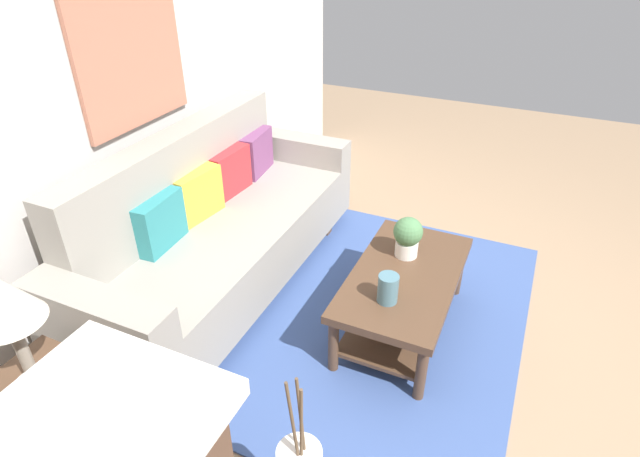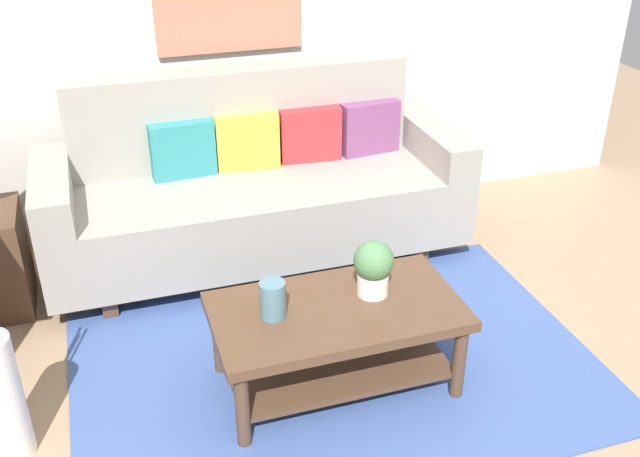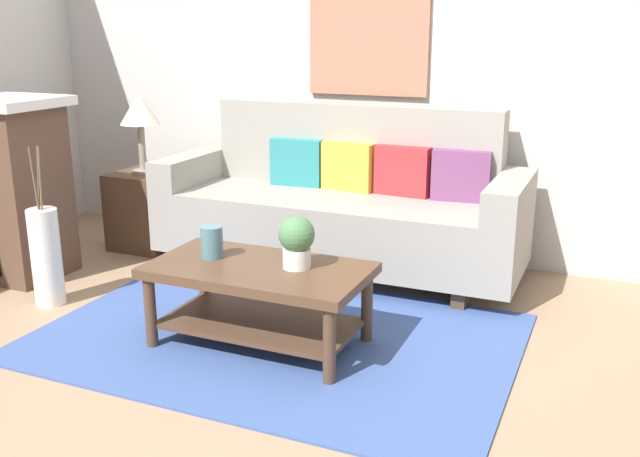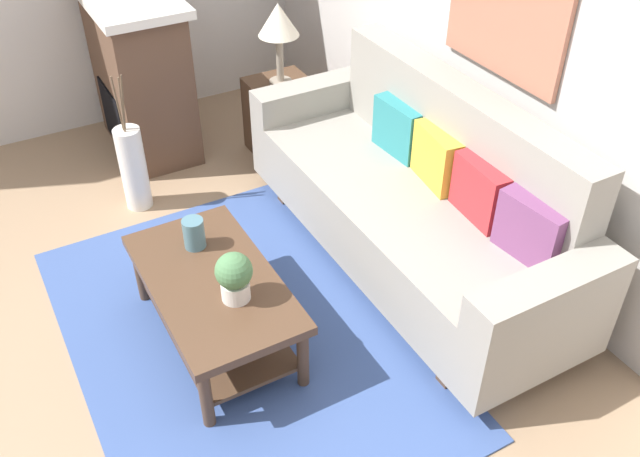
# 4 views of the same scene
# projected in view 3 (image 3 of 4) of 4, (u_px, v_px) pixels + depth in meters

# --- Properties ---
(ground_plane) EXTENTS (9.43, 9.43, 0.00)m
(ground_plane) POSITION_uv_depth(u_px,v_px,m) (228.00, 380.00, 3.32)
(ground_plane) COLOR #9E7F60
(wall_back) EXTENTS (5.43, 0.10, 2.70)m
(wall_back) POSITION_uv_depth(u_px,v_px,m) (385.00, 61.00, 4.89)
(wall_back) COLOR silver
(wall_back) RESTS_ON ground_plane
(area_rug) EXTENTS (2.45, 1.67, 0.01)m
(area_rug) POSITION_uv_depth(u_px,v_px,m) (276.00, 337.00, 3.76)
(area_rug) COLOR #3D5693
(area_rug) RESTS_ON ground_plane
(couch) EXTENTS (2.39, 0.84, 1.08)m
(couch) POSITION_uv_depth(u_px,v_px,m) (341.00, 207.00, 4.71)
(couch) COLOR gray
(couch) RESTS_ON ground_plane
(throw_pillow_teal) EXTENTS (0.37, 0.14, 0.32)m
(throw_pillow_teal) POSITION_uv_depth(u_px,v_px,m) (297.00, 162.00, 4.90)
(throw_pillow_teal) COLOR teal
(throw_pillow_teal) RESTS_ON couch
(throw_pillow_mustard) EXTENTS (0.37, 0.17, 0.32)m
(throw_pillow_mustard) POSITION_uv_depth(u_px,v_px,m) (349.00, 166.00, 4.75)
(throw_pillow_mustard) COLOR gold
(throw_pillow_mustard) RESTS_ON couch
(throw_pillow_crimson) EXTENTS (0.37, 0.15, 0.32)m
(throw_pillow_crimson) POSITION_uv_depth(u_px,v_px,m) (403.00, 171.00, 4.61)
(throw_pillow_crimson) COLOR red
(throw_pillow_crimson) RESTS_ON couch
(throw_pillow_plum) EXTENTS (0.37, 0.16, 0.32)m
(throw_pillow_plum) POSITION_uv_depth(u_px,v_px,m) (461.00, 176.00, 4.47)
(throw_pillow_plum) COLOR #7A4270
(throw_pillow_plum) RESTS_ON couch
(coffee_table) EXTENTS (1.10, 0.60, 0.43)m
(coffee_table) POSITION_uv_depth(u_px,v_px,m) (259.00, 287.00, 3.60)
(coffee_table) COLOR #513826
(coffee_table) RESTS_ON ground_plane
(tabletop_vase) EXTENTS (0.11, 0.11, 0.17)m
(tabletop_vase) POSITION_uv_depth(u_px,v_px,m) (212.00, 242.00, 3.67)
(tabletop_vase) COLOR slate
(tabletop_vase) RESTS_ON coffee_table
(potted_plant_tabletop) EXTENTS (0.18, 0.18, 0.26)m
(potted_plant_tabletop) POSITION_uv_depth(u_px,v_px,m) (297.00, 240.00, 3.50)
(potted_plant_tabletop) COLOR white
(potted_plant_tabletop) RESTS_ON coffee_table
(side_table) EXTENTS (0.44, 0.44, 0.56)m
(side_table) POSITION_uv_depth(u_px,v_px,m) (146.00, 210.00, 5.23)
(side_table) COLOR #513826
(side_table) RESTS_ON ground_plane
(table_lamp) EXTENTS (0.28, 0.28, 0.57)m
(table_lamp) POSITION_uv_depth(u_px,v_px,m) (140.00, 112.00, 5.03)
(table_lamp) COLOR gray
(table_lamp) RESTS_ON side_table
(floor_vase) EXTENTS (0.17, 0.17, 0.58)m
(floor_vase) POSITION_uv_depth(u_px,v_px,m) (46.00, 257.00, 4.14)
(floor_vase) COLOR white
(floor_vase) RESTS_ON ground_plane
(floor_vase_branch_a) EXTENTS (0.01, 0.03, 0.36)m
(floor_vase_branch_a) POSITION_uv_depth(u_px,v_px,m) (40.00, 179.00, 4.01)
(floor_vase_branch_a) COLOR brown
(floor_vase_branch_a) RESTS_ON floor_vase
(floor_vase_branch_b) EXTENTS (0.01, 0.05, 0.36)m
(floor_vase_branch_b) POSITION_uv_depth(u_px,v_px,m) (38.00, 178.00, 4.03)
(floor_vase_branch_b) COLOR brown
(floor_vase_branch_b) RESTS_ON floor_vase
(floor_vase_branch_c) EXTENTS (0.02, 0.02, 0.36)m
(floor_vase_branch_c) POSITION_uv_depth(u_px,v_px,m) (34.00, 179.00, 4.00)
(floor_vase_branch_c) COLOR brown
(floor_vase_branch_c) RESTS_ON floor_vase
(framed_painting) EXTENTS (0.85, 0.03, 0.82)m
(framed_painting) POSITION_uv_depth(u_px,v_px,m) (368.00, 33.00, 4.82)
(framed_painting) COLOR #B77056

